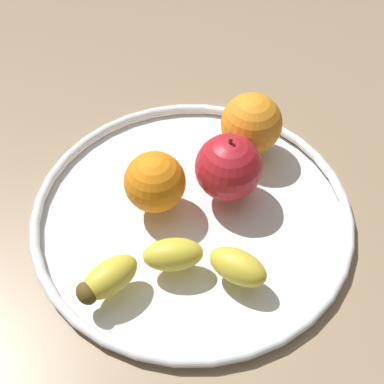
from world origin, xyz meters
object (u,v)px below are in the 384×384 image
Objects in this scene: banana at (170,267)px; apple at (229,167)px; orange_back_left at (155,182)px; fruit_bowl at (192,212)px; orange_front_right at (251,124)px.

apple is (-5.47, -13.03, 2.24)cm from banana.
orange_back_left reaches higher than banana.
orange_back_left is (4.42, -0.54, 4.54)cm from fruit_bowl.
fruit_bowl is 4.91× the size of orange_front_right.
fruit_bowl is at bearing 59.88° from orange_front_right.
orange_back_left is at bearing -7.01° from fruit_bowl.
banana is 2.33× the size of apple.
orange_front_right is (-6.59, -11.36, 4.87)cm from fruit_bowl.
orange_front_right is (-8.02, -21.06, 2.16)cm from banana.
apple reaches higher than fruit_bowl.
apple is 1.12× the size of orange_front_right.
orange_back_left reaches higher than fruit_bowl.
apple is at bearing -123.54° from banana.
apple is (-4.05, -3.33, 4.95)cm from fruit_bowl.
banana is at bearing 69.16° from orange_front_right.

